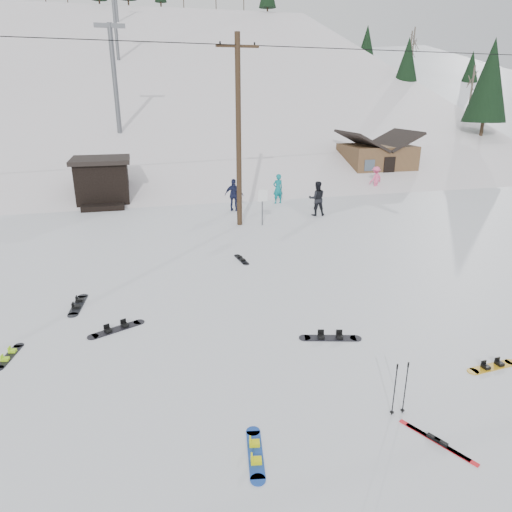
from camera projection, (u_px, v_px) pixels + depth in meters
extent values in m
plane|color=silver|center=(287.00, 392.00, 10.25)|extent=(200.00, 200.00, 0.00)
cube|color=silver|center=(165.00, 232.00, 64.48)|extent=(60.00, 85.24, 65.97)
cube|color=silver|center=(423.00, 217.00, 68.46)|extent=(45.66, 93.98, 54.59)
cylinder|color=#3A2819|center=(239.00, 135.00, 21.99)|extent=(0.26, 0.26, 9.00)
cube|color=#3A2819|center=(237.00, 46.00, 20.69)|extent=(2.00, 0.12, 0.12)
cylinder|color=black|center=(237.00, 43.00, 20.65)|extent=(0.08, 0.08, 0.12)
cylinder|color=#595B60|center=(262.00, 208.00, 23.09)|extent=(0.07, 0.07, 1.80)
cube|color=white|center=(263.00, 195.00, 22.83)|extent=(0.50, 0.04, 0.60)
cube|color=black|center=(103.00, 183.00, 27.84)|extent=(3.00, 3.00, 2.50)
cube|color=black|center=(100.00, 160.00, 27.38)|extent=(3.40, 3.40, 0.25)
cube|color=black|center=(103.00, 207.00, 26.56)|extent=(2.40, 1.20, 0.30)
cylinder|color=#595B60|center=(115.00, 82.00, 34.28)|extent=(0.36, 0.36, 8.00)
cube|color=#595B60|center=(110.00, 26.00, 33.02)|extent=(2.20, 0.30, 0.30)
cylinder|color=#595B60|center=(115.00, 24.00, 50.38)|extent=(0.36, 0.36, 8.00)
cube|color=brown|center=(376.00, 163.00, 35.22)|extent=(5.00, 4.00, 2.70)
cube|color=black|center=(362.00, 141.00, 34.33)|extent=(2.69, 4.40, 1.43)
cube|color=black|center=(394.00, 140.00, 34.97)|extent=(2.69, 4.40, 1.43)
cube|color=black|center=(389.00, 170.00, 33.46)|extent=(0.90, 0.06, 1.90)
cube|color=#1A43A9|center=(255.00, 454.00, 8.47)|extent=(0.48, 1.24, 0.02)
cylinder|color=#1A43A9|center=(253.00, 431.00, 9.03)|extent=(0.28, 0.28, 0.02)
cylinder|color=#1A43A9|center=(258.00, 480.00, 7.90)|extent=(0.28, 0.28, 0.02)
cube|color=#CFD30B|center=(254.00, 443.00, 8.65)|extent=(0.22, 0.18, 0.08)
cube|color=#CFD30B|center=(256.00, 461.00, 8.24)|extent=(0.22, 0.18, 0.08)
cube|color=red|center=(441.00, 444.00, 8.71)|extent=(0.73, 1.35, 0.02)
cube|color=black|center=(441.00, 442.00, 8.70)|extent=(0.18, 0.27, 0.07)
cube|color=red|center=(433.00, 440.00, 8.82)|extent=(0.73, 1.35, 0.02)
cube|color=black|center=(434.00, 438.00, 8.81)|extent=(0.18, 0.27, 0.07)
cylinder|color=black|center=(394.00, 391.00, 9.33)|extent=(0.02, 0.02, 1.19)
cylinder|color=black|center=(392.00, 412.00, 9.51)|extent=(0.09, 0.09, 0.01)
cylinder|color=black|center=(397.00, 366.00, 9.14)|extent=(0.04, 0.04, 0.11)
cylinder|color=black|center=(405.00, 389.00, 9.39)|extent=(0.02, 0.02, 1.19)
cylinder|color=black|center=(402.00, 410.00, 9.57)|extent=(0.09, 0.09, 0.01)
cylinder|color=black|center=(408.00, 365.00, 9.20)|extent=(0.04, 0.04, 0.11)
cube|color=black|center=(117.00, 329.00, 12.97)|extent=(1.37, 0.85, 0.03)
cylinder|color=black|center=(139.00, 322.00, 13.37)|extent=(0.31, 0.31, 0.03)
cylinder|color=black|center=(93.00, 337.00, 12.56)|extent=(0.31, 0.31, 0.03)
cube|color=black|center=(125.00, 325.00, 13.09)|extent=(0.25, 0.27, 0.09)
cube|color=black|center=(108.00, 330.00, 12.80)|extent=(0.25, 0.27, 0.09)
cube|color=black|center=(78.00, 305.00, 14.45)|extent=(0.48, 1.41, 0.03)
cylinder|color=black|center=(83.00, 296.00, 15.10)|extent=(0.32, 0.32, 0.03)
cylinder|color=black|center=(73.00, 315.00, 13.81)|extent=(0.32, 0.32, 0.03)
cube|color=black|center=(80.00, 300.00, 14.67)|extent=(0.25, 0.20, 0.09)
cube|color=black|center=(76.00, 307.00, 14.20)|extent=(0.25, 0.20, 0.09)
cube|color=black|center=(9.00, 356.00, 11.63)|extent=(0.48, 1.11, 0.02)
cylinder|color=black|center=(19.00, 345.00, 12.14)|extent=(0.25, 0.25, 0.02)
cube|color=#A2E61B|center=(12.00, 351.00, 11.79)|extent=(0.20, 0.17, 0.07)
cube|color=#A2E61B|center=(5.00, 359.00, 11.43)|extent=(0.20, 0.17, 0.07)
cube|color=black|center=(330.00, 338.00, 12.50)|extent=(1.43, 0.68, 0.03)
cylinder|color=black|center=(356.00, 338.00, 12.49)|extent=(0.32, 0.32, 0.03)
cylinder|color=black|center=(305.00, 338.00, 12.51)|extent=(0.32, 0.32, 0.03)
cube|color=black|center=(340.00, 336.00, 12.47)|extent=(0.23, 0.27, 0.09)
cube|color=black|center=(321.00, 336.00, 12.48)|extent=(0.23, 0.27, 0.09)
cube|color=gold|center=(492.00, 367.00, 11.18)|extent=(1.21, 0.38, 0.02)
cylinder|color=gold|center=(511.00, 362.00, 11.37)|extent=(0.27, 0.27, 0.02)
cylinder|color=gold|center=(473.00, 371.00, 10.99)|extent=(0.27, 0.27, 0.02)
cube|color=black|center=(499.00, 363.00, 11.23)|extent=(0.16, 0.21, 0.08)
cube|color=black|center=(486.00, 367.00, 11.09)|extent=(0.16, 0.21, 0.08)
cube|color=black|center=(241.00, 260.00, 18.45)|extent=(0.38, 1.11, 0.02)
cylinder|color=black|center=(237.00, 255.00, 18.93)|extent=(0.25, 0.25, 0.02)
cylinder|color=black|center=(246.00, 264.00, 17.98)|extent=(0.25, 0.25, 0.02)
cube|color=black|center=(240.00, 257.00, 18.61)|extent=(0.19, 0.16, 0.07)
cube|color=black|center=(243.00, 260.00, 18.27)|extent=(0.19, 0.16, 0.07)
imported|color=#0B7077|center=(278.00, 189.00, 27.81)|extent=(0.73, 0.55, 1.80)
imported|color=black|center=(317.00, 198.00, 24.98)|extent=(1.02, 0.85, 1.89)
imported|color=#ED5386|center=(376.00, 179.00, 31.51)|extent=(1.23, 0.98, 1.67)
imported|color=#171C3B|center=(234.00, 195.00, 25.97)|extent=(1.17, 0.83, 1.84)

